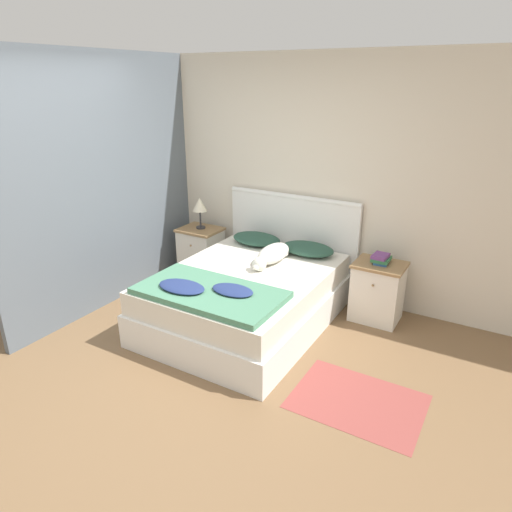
{
  "coord_description": "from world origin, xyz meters",
  "views": [
    {
      "loc": [
        2.23,
        -2.36,
        2.29
      ],
      "look_at": [
        0.1,
        1.26,
        0.65
      ],
      "focal_mm": 32.0,
      "sensor_mm": 36.0,
      "label": 1
    }
  ],
  "objects_px": {
    "nightstand_right": "(377,291)",
    "pillow_right": "(308,249)",
    "bed": "(246,298)",
    "pillow_left": "(256,239)",
    "table_lamp": "(200,206)",
    "dog": "(272,255)",
    "nightstand_left": "(201,252)",
    "book_stack": "(381,259)"
  },
  "relations": [
    {
      "from": "pillow_right",
      "to": "dog",
      "type": "xyz_separation_m",
      "value": [
        -0.22,
        -0.39,
        0.02
      ]
    },
    {
      "from": "nightstand_right",
      "to": "pillow_right",
      "type": "relative_size",
      "value": 1.06
    },
    {
      "from": "dog",
      "to": "book_stack",
      "type": "distance_m",
      "value": 1.07
    },
    {
      "from": "book_stack",
      "to": "table_lamp",
      "type": "xyz_separation_m",
      "value": [
        -2.18,
        -0.0,
        0.24
      ]
    },
    {
      "from": "pillow_right",
      "to": "dog",
      "type": "relative_size",
      "value": 0.8
    },
    {
      "from": "bed",
      "to": "dog",
      "type": "xyz_separation_m",
      "value": [
        0.09,
        0.35,
        0.36
      ]
    },
    {
      "from": "nightstand_right",
      "to": "dog",
      "type": "bearing_deg",
      "value": -159.56
    },
    {
      "from": "nightstand_right",
      "to": "pillow_right",
      "type": "bearing_deg",
      "value": 178.97
    },
    {
      "from": "nightstand_right",
      "to": "table_lamp",
      "type": "distance_m",
      "value": 2.26
    },
    {
      "from": "nightstand_left",
      "to": "book_stack",
      "type": "xyz_separation_m",
      "value": [
        2.18,
        0.02,
        0.34
      ]
    },
    {
      "from": "pillow_left",
      "to": "dog",
      "type": "bearing_deg",
      "value": -43.4
    },
    {
      "from": "dog",
      "to": "nightstand_right",
      "type": "bearing_deg",
      "value": 20.44
    },
    {
      "from": "nightstand_left",
      "to": "table_lamp",
      "type": "bearing_deg",
      "value": 90.0
    },
    {
      "from": "nightstand_right",
      "to": "dog",
      "type": "relative_size",
      "value": 0.85
    },
    {
      "from": "nightstand_left",
      "to": "pillow_right",
      "type": "bearing_deg",
      "value": 0.57
    },
    {
      "from": "nightstand_left",
      "to": "nightstand_right",
      "type": "xyz_separation_m",
      "value": [
        2.18,
        0.0,
        0.0
      ]
    },
    {
      "from": "bed",
      "to": "table_lamp",
      "type": "distance_m",
      "value": 1.46
    },
    {
      "from": "nightstand_right",
      "to": "pillow_right",
      "type": "xyz_separation_m",
      "value": [
        -0.78,
        0.01,
        0.3
      ]
    },
    {
      "from": "bed",
      "to": "nightstand_right",
      "type": "relative_size",
      "value": 3.22
    },
    {
      "from": "pillow_left",
      "to": "table_lamp",
      "type": "distance_m",
      "value": 0.83
    },
    {
      "from": "pillow_right",
      "to": "pillow_left",
      "type": "bearing_deg",
      "value": 180.0
    },
    {
      "from": "nightstand_right",
      "to": "book_stack",
      "type": "bearing_deg",
      "value": 97.01
    },
    {
      "from": "nightstand_left",
      "to": "bed",
      "type": "bearing_deg",
      "value": -33.64
    },
    {
      "from": "nightstand_left",
      "to": "nightstand_right",
      "type": "distance_m",
      "value": 2.18
    },
    {
      "from": "bed",
      "to": "pillow_left",
      "type": "xyz_separation_m",
      "value": [
        -0.31,
        0.74,
        0.34
      ]
    },
    {
      "from": "nightstand_left",
      "to": "table_lamp",
      "type": "relative_size",
      "value": 1.62
    },
    {
      "from": "pillow_left",
      "to": "table_lamp",
      "type": "xyz_separation_m",
      "value": [
        -0.78,
        0.0,
        0.28
      ]
    },
    {
      "from": "nightstand_right",
      "to": "pillow_left",
      "type": "height_order",
      "value": "pillow_left"
    },
    {
      "from": "bed",
      "to": "table_lamp",
      "type": "bearing_deg",
      "value": 145.76
    },
    {
      "from": "nightstand_right",
      "to": "pillow_left",
      "type": "bearing_deg",
      "value": 179.43
    },
    {
      "from": "nightstand_left",
      "to": "pillow_left",
      "type": "relative_size",
      "value": 1.06
    },
    {
      "from": "nightstand_left",
      "to": "nightstand_right",
      "type": "relative_size",
      "value": 1.0
    },
    {
      "from": "bed",
      "to": "nightstand_left",
      "type": "bearing_deg",
      "value": 146.36
    },
    {
      "from": "table_lamp",
      "to": "nightstand_right",
      "type": "bearing_deg",
      "value": -0.43
    },
    {
      "from": "nightstand_left",
      "to": "dog",
      "type": "bearing_deg",
      "value": -17.42
    },
    {
      "from": "pillow_left",
      "to": "book_stack",
      "type": "xyz_separation_m",
      "value": [
        1.4,
        0.01,
        0.04
      ]
    },
    {
      "from": "table_lamp",
      "to": "dog",
      "type": "bearing_deg",
      "value": -18.15
    },
    {
      "from": "pillow_left",
      "to": "book_stack",
      "type": "relative_size",
      "value": 2.72
    },
    {
      "from": "pillow_left",
      "to": "pillow_right",
      "type": "xyz_separation_m",
      "value": [
        0.63,
        0.0,
        0.0
      ]
    },
    {
      "from": "bed",
      "to": "book_stack",
      "type": "distance_m",
      "value": 1.37
    },
    {
      "from": "dog",
      "to": "book_stack",
      "type": "relative_size",
      "value": 3.41
    },
    {
      "from": "bed",
      "to": "pillow_left",
      "type": "distance_m",
      "value": 0.87
    }
  ]
}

